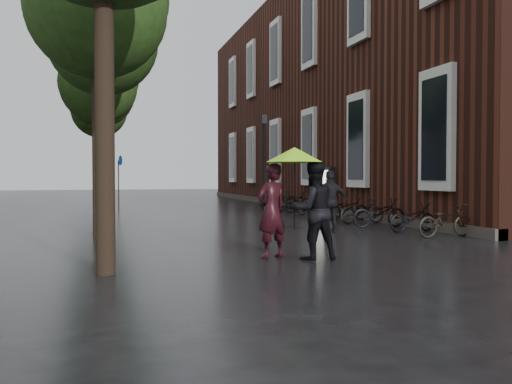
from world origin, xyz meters
name	(u,v)px	position (x,y,z in m)	size (l,w,h in m)	color
ground	(353,273)	(0.00, 0.00, 0.00)	(120.00, 120.00, 0.00)	black
brick_building	(366,99)	(10.47, 19.46, 5.99)	(10.20, 33.20, 12.00)	#38160F
street_trees	(100,66)	(-3.99, 15.91, 6.34)	(4.33, 34.03, 8.91)	black
person_burgundy	(272,211)	(-0.81, 1.93, 0.94)	(0.68, 0.45, 1.88)	black
person_black	(313,210)	(-0.10, 1.51, 0.97)	(0.94, 0.73, 1.93)	black
lime_umbrella	(294,155)	(-0.42, 1.69, 2.04)	(1.15, 1.15, 1.70)	black
pedestrian_walking	(330,201)	(2.34, 6.15, 0.90)	(1.05, 0.44, 1.79)	black
parked_bicycles	(331,206)	(4.60, 11.14, 0.45)	(2.06, 15.03, 1.04)	black
ad_lightbox	(325,190)	(5.30, 13.36, 1.01)	(0.31, 1.34, 2.01)	black
lamp_post	(264,157)	(1.63, 10.38, 2.32)	(0.20, 0.20, 3.82)	black
cycle_sign	(119,174)	(-3.14, 18.20, 1.73)	(0.14, 0.47, 2.61)	#262628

